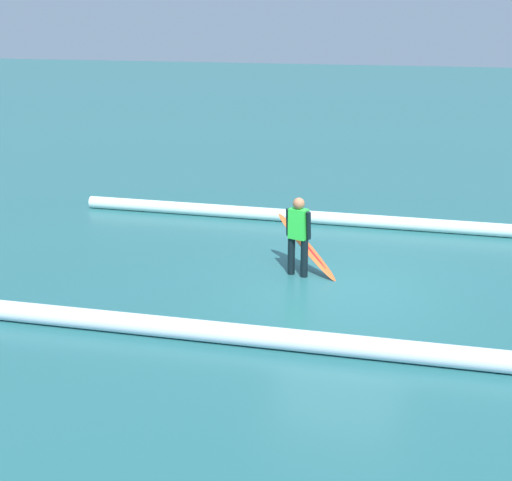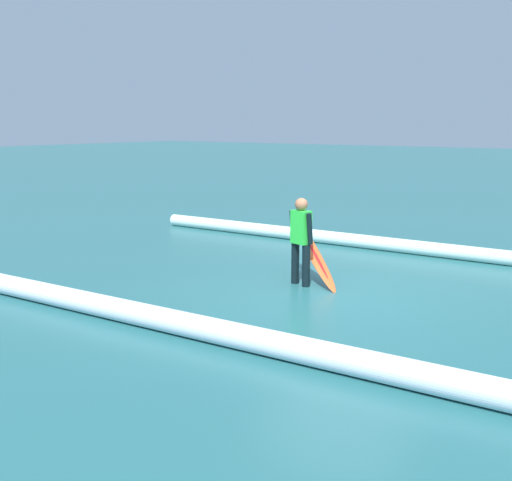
# 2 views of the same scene
# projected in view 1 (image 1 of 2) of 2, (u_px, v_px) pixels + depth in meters

# --- Properties ---
(ground_plane) EXTENTS (123.72, 123.72, 0.00)m
(ground_plane) POSITION_uv_depth(u_px,v_px,m) (341.00, 284.00, 13.28)
(ground_plane) COLOR #256366
(surfer) EXTENTS (0.50, 0.29, 1.52)m
(surfer) POSITION_uv_depth(u_px,v_px,m) (298.00, 232.00, 13.49)
(surfer) COLOR black
(surfer) RESTS_ON ground_plane
(surfboard) EXTENTS (1.48, 1.11, 1.02)m
(surfboard) POSITION_uv_depth(u_px,v_px,m) (306.00, 246.00, 13.86)
(surfboard) COLOR #E55926
(surfboard) RESTS_ON ground_plane
(wave_crest_foreground) EXTENTS (15.82, 0.60, 0.30)m
(wave_crest_foreground) POSITION_uv_depth(u_px,v_px,m) (404.00, 223.00, 16.62)
(wave_crest_foreground) COLOR white
(wave_crest_foreground) RESTS_ON ground_plane
(wave_crest_midground) EXTENTS (14.12, 0.88, 0.32)m
(wave_crest_midground) POSITION_uv_depth(u_px,v_px,m) (327.00, 343.00, 10.51)
(wave_crest_midground) COLOR white
(wave_crest_midground) RESTS_ON ground_plane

